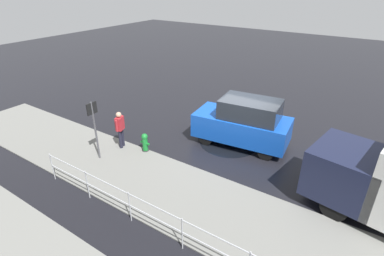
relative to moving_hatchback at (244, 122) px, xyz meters
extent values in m
plane|color=black|center=(0.15, 0.03, -1.03)|extent=(60.00, 60.00, 0.00)
cube|color=slate|center=(0.15, 4.23, -1.01)|extent=(24.00, 3.20, 0.04)
cube|color=blue|center=(0.09, 0.01, -0.23)|extent=(4.06, 2.11, 0.99)
cube|color=#1E232B|center=(-0.22, -0.02, 0.65)|extent=(2.49, 1.74, 0.77)
cylinder|color=black|center=(1.29, 0.86, -0.73)|extent=(0.62, 0.28, 0.60)
cylinder|color=black|center=(1.44, -0.56, -0.73)|extent=(0.62, 0.28, 0.60)
cylinder|color=black|center=(-1.27, 0.58, -0.73)|extent=(0.62, 0.28, 0.60)
cylinder|color=black|center=(-1.12, -0.84, -0.73)|extent=(0.62, 0.28, 0.60)
cube|color=#191E38|center=(-4.16, 1.63, 0.12)|extent=(2.33, 2.40, 1.50)
cylinder|color=black|center=(-4.12, 2.52, -0.63)|extent=(0.83, 0.41, 0.80)
cylinder|color=black|center=(-4.41, 0.78, -0.63)|extent=(0.83, 0.41, 0.80)
cylinder|color=#197A2D|center=(3.06, 2.72, -0.72)|extent=(0.22, 0.22, 0.62)
sphere|color=#197A2D|center=(3.06, 2.72, -0.35)|extent=(0.26, 0.26, 0.26)
cylinder|color=#197A2D|center=(2.90, 2.72, -0.64)|extent=(0.10, 0.09, 0.09)
cylinder|color=#197A2D|center=(3.22, 2.72, -0.64)|extent=(0.10, 0.09, 0.09)
cylinder|color=#2D2D2D|center=(3.06, 2.72, -1.00)|extent=(0.31, 0.31, 0.06)
cube|color=#B2262D|center=(4.07, 3.03, 0.10)|extent=(0.34, 0.42, 0.55)
sphere|color=tan|center=(4.07, 3.03, 0.48)|extent=(0.22, 0.22, 0.22)
cylinder|color=#1E1E2D|center=(4.10, 2.95, -0.60)|extent=(0.13, 0.13, 0.85)
cylinder|color=#1E1E2D|center=(4.04, 3.12, -0.60)|extent=(0.13, 0.13, 0.85)
cylinder|color=#B2262D|center=(4.14, 2.81, 0.10)|extent=(0.09, 0.09, 0.50)
cylinder|color=#B2262D|center=(4.00, 3.26, 0.10)|extent=(0.09, 0.09, 0.50)
cylinder|color=#B7BABF|center=(-1.05, 5.93, -0.50)|extent=(0.04, 0.04, 1.05)
cylinder|color=#B7BABF|center=(0.79, 5.93, -0.50)|extent=(0.04, 0.04, 1.05)
cylinder|color=#B7BABF|center=(2.63, 5.93, -0.50)|extent=(0.04, 0.04, 1.05)
cylinder|color=#B7BABF|center=(4.47, 5.93, -0.50)|extent=(0.04, 0.04, 1.05)
cylinder|color=#B7BABF|center=(-0.13, 5.93, -0.03)|extent=(9.21, 0.04, 0.04)
cylinder|color=#B7BABF|center=(-0.13, 5.93, -0.45)|extent=(9.21, 0.04, 0.04)
cylinder|color=#4C4C51|center=(4.19, 4.15, 0.17)|extent=(0.07, 0.07, 2.40)
cube|color=black|center=(4.19, 4.15, 1.12)|extent=(0.04, 0.44, 0.44)
cylinder|color=black|center=(0.52, 0.18, -1.02)|extent=(2.54, 2.54, 0.01)
camera|label=1|loc=(-4.36, 10.48, 5.40)|focal=28.00mm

